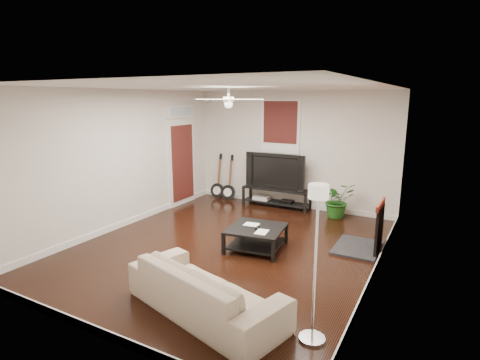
# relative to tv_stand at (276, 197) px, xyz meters

# --- Properties ---
(room) EXTENTS (5.01, 6.01, 2.81)m
(room) POSITION_rel_tv_stand_xyz_m (0.29, -2.78, 1.17)
(room) COLOR black
(room) RESTS_ON ground
(brick_accent) EXTENTS (0.02, 2.20, 2.80)m
(brick_accent) POSITION_rel_tv_stand_xyz_m (2.77, -1.78, 1.17)
(brick_accent) COLOR #AA4837
(brick_accent) RESTS_ON floor
(fireplace) EXTENTS (0.80, 1.10, 0.92)m
(fireplace) POSITION_rel_tv_stand_xyz_m (2.49, -1.78, 0.23)
(fireplace) COLOR black
(fireplace) RESTS_ON floor
(window_back) EXTENTS (1.00, 0.06, 1.30)m
(window_back) POSITION_rel_tv_stand_xyz_m (-0.01, 0.19, 1.72)
(window_back) COLOR #3A1110
(window_back) RESTS_ON wall_back
(door_left) EXTENTS (0.08, 1.00, 2.50)m
(door_left) POSITION_rel_tv_stand_xyz_m (-2.17, -0.88, 1.02)
(door_left) COLOR white
(door_left) RESTS_ON wall_left
(tv_stand) EXTENTS (1.68, 0.45, 0.47)m
(tv_stand) POSITION_rel_tv_stand_xyz_m (0.00, 0.00, 0.00)
(tv_stand) COLOR black
(tv_stand) RESTS_ON floor
(tv) EXTENTS (1.50, 0.20, 0.87)m
(tv) POSITION_rel_tv_stand_xyz_m (0.00, 0.02, 0.67)
(tv) COLOR black
(tv) RESTS_ON tv_stand
(coffee_table) EXTENTS (1.06, 1.06, 0.39)m
(coffee_table) POSITION_rel_tv_stand_xyz_m (0.75, -2.64, -0.04)
(coffee_table) COLOR black
(coffee_table) RESTS_ON floor
(sofa) EXTENTS (2.33, 1.40, 0.64)m
(sofa) POSITION_rel_tv_stand_xyz_m (1.10, -4.78, 0.08)
(sofa) COLOR tan
(sofa) RESTS_ON floor
(floor_lamp) EXTENTS (0.36, 0.36, 1.78)m
(floor_lamp) POSITION_rel_tv_stand_xyz_m (2.45, -4.68, 0.65)
(floor_lamp) COLOR white
(floor_lamp) RESTS_ON floor
(potted_plant) EXTENTS (0.96, 0.95, 0.81)m
(potted_plant) POSITION_rel_tv_stand_xyz_m (1.54, -0.16, 0.17)
(potted_plant) COLOR #1C5418
(potted_plant) RESTS_ON floor
(guitar_left) EXTENTS (0.41, 0.32, 1.20)m
(guitar_left) POSITION_rel_tv_stand_xyz_m (-1.69, -0.03, 0.37)
(guitar_left) COLOR black
(guitar_left) RESTS_ON floor
(guitar_right) EXTENTS (0.43, 0.35, 1.20)m
(guitar_right) POSITION_rel_tv_stand_xyz_m (-1.34, -0.06, 0.37)
(guitar_right) COLOR black
(guitar_right) RESTS_ON floor
(ceiling_fan) EXTENTS (1.24, 1.24, 0.32)m
(ceiling_fan) POSITION_rel_tv_stand_xyz_m (0.29, -2.78, 2.37)
(ceiling_fan) COLOR white
(ceiling_fan) RESTS_ON ceiling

